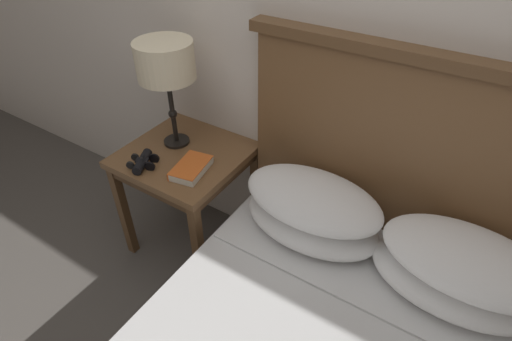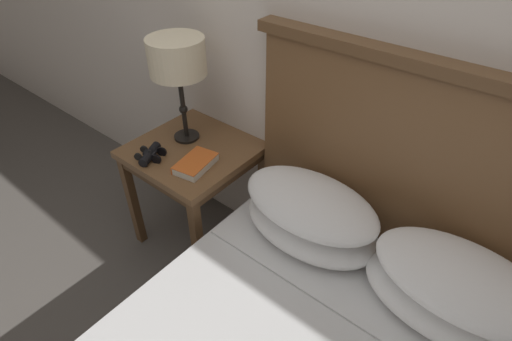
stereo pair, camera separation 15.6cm
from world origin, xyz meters
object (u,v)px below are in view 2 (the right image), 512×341
at_px(nightstand, 195,161).
at_px(binoculars_pair, 150,154).
at_px(table_lamp, 177,59).
at_px(book_on_nightstand, 195,163).

distance_m(nightstand, binoculars_pair, 0.24).
distance_m(table_lamp, book_on_nightstand, 0.48).
xyz_separation_m(nightstand, binoculars_pair, (-0.09, -0.19, 0.11)).
relative_size(nightstand, binoculars_pair, 3.93).
bearing_deg(binoculars_pair, table_lamp, 89.62).
bearing_deg(nightstand, table_lamp, 154.90).
height_order(table_lamp, book_on_nightstand, table_lamp).
xyz_separation_m(nightstand, book_on_nightstand, (0.13, -0.11, 0.10)).
bearing_deg(book_on_nightstand, nightstand, 140.45).
relative_size(table_lamp, binoculars_pair, 3.23).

